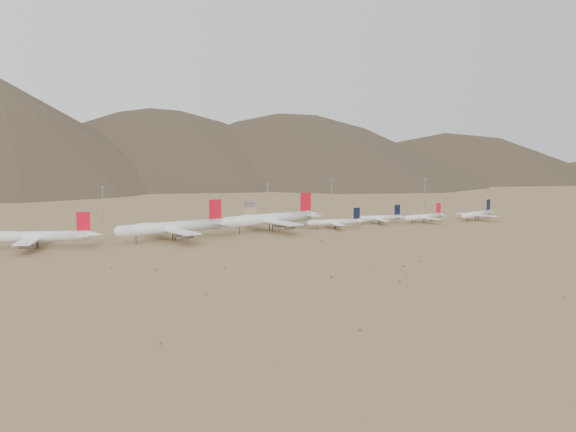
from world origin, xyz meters
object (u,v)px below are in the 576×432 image
widebody_west (35,236)px  narrowbody_b (379,218)px  narrowbody_a (336,222)px  widebody_centre (172,227)px  widebody_east (270,219)px  control_tower (249,211)px

widebody_west → narrowbody_b: widebody_west is taller
narrowbody_a → narrowbody_b: narrowbody_a is taller
widebody_west → narrowbody_a: 186.06m
widebody_centre → widebody_east: widebody_east is taller
widebody_east → narrowbody_a: size_ratio=1.92×
control_tower → widebody_centre: bearing=-134.3°
widebody_centre → widebody_west: bearing=168.7°
widebody_centre → control_tower: 126.03m
narrowbody_b → control_tower: size_ratio=3.30×
widebody_east → control_tower: widebody_east is taller
narrowbody_a → control_tower: (-24.23, 87.47, 0.91)m
narrowbody_b → control_tower: 102.35m
narrowbody_a → control_tower: 90.76m
widebody_west → widebody_centre: size_ratio=0.84×
widebody_centre → narrowbody_a: widebody_centre is taller
widebody_centre → widebody_east: (67.46, 10.75, 0.37)m
widebody_east → narrowbody_b: bearing=-11.0°
widebody_east → widebody_west: bearing=172.3°
narrowbody_a → control_tower: size_ratio=3.39×
widebody_centre → narrowbody_b: 152.86m
widebody_centre → narrowbody_a: 112.24m
widebody_east → widebody_centre: bearing=178.1°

